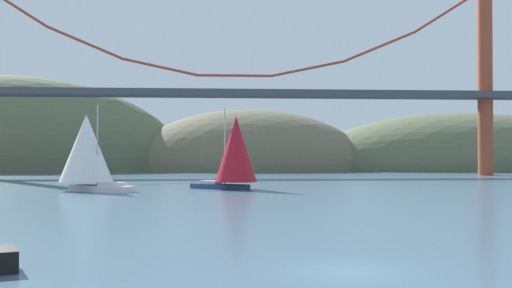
# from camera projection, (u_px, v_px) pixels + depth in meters

# --- Properties ---
(ground_plane) EXTENTS (360.00, 360.00, 0.00)m
(ground_plane) POSITION_uv_depth(u_px,v_px,m) (347.00, 271.00, 20.43)
(ground_plane) COLOR #426075
(headland_right) EXTENTS (82.90, 44.00, 29.52)m
(headland_right) POSITION_uv_depth(u_px,v_px,m) (462.00, 170.00, 159.42)
(headland_right) COLOR #5B6647
(headland_right) RESTS_ON ground_plane
(headland_center) EXTENTS (61.33, 44.00, 30.54)m
(headland_center) POSITION_uv_depth(u_px,v_px,m) (248.00, 171.00, 155.41)
(headland_center) COLOR #6B664C
(headland_center) RESTS_ON ground_plane
(headland_left) EXTENTS (89.70, 44.00, 46.62)m
(headland_left) POSITION_uv_depth(u_px,v_px,m) (3.00, 171.00, 151.03)
(headland_left) COLOR #5B6647
(headland_left) RESTS_ON ground_plane
(suspension_bridge) EXTENTS (132.06, 6.00, 36.19)m
(suspension_bridge) POSITION_uv_depth(u_px,v_px,m) (235.00, 87.00, 115.46)
(suspension_bridge) COLOR #A34228
(suspension_bridge) RESTS_ON ground_plane
(sailboat_crimson_sail) EXTENTS (8.48, 7.74, 9.19)m
(sailboat_crimson_sail) POSITION_uv_depth(u_px,v_px,m) (235.00, 151.00, 69.13)
(sailboat_crimson_sail) COLOR navy
(sailboat_crimson_sail) RESTS_ON ground_plane
(sailboat_white_mainsail) EXTENTS (9.73, 8.73, 9.17)m
(sailboat_white_mainsail) POSITION_uv_depth(u_px,v_px,m) (87.00, 150.00, 66.21)
(sailboat_white_mainsail) COLOR white
(sailboat_white_mainsail) RESTS_ON ground_plane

